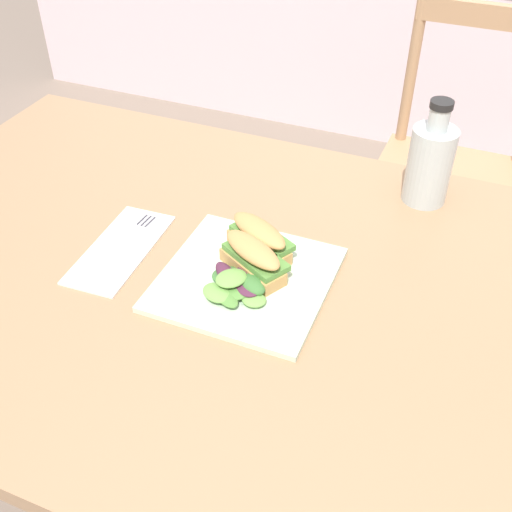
{
  "coord_description": "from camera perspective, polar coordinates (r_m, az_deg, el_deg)",
  "views": [
    {
      "loc": [
        0.23,
        -0.55,
        1.38
      ],
      "look_at": [
        -0.06,
        0.15,
        0.76
      ],
      "focal_mm": 43.77,
      "sensor_mm": 36.0,
      "label": 1
    }
  ],
  "objects": [
    {
      "name": "sandwich_half_front",
      "position": [
        0.94,
        -0.26,
        -0.14
      ],
      "size": [
        0.12,
        0.1,
        0.06
      ],
      "color": "tan",
      "rests_on": "plate_lunch"
    },
    {
      "name": "sandwich_half_back",
      "position": [
        0.98,
        0.32,
        1.65
      ],
      "size": [
        0.12,
        0.1,
        0.06
      ],
      "color": "tan",
      "rests_on": "plate_lunch"
    },
    {
      "name": "fork_on_napkin",
      "position": [
        1.05,
        -11.77,
        1.35
      ],
      "size": [
        0.03,
        0.19,
        0.0
      ],
      "color": "silver",
      "rests_on": "napkin_folded"
    },
    {
      "name": "napkin_folded",
      "position": [
        1.04,
        -12.28,
        0.66
      ],
      "size": [
        0.1,
        0.22,
        0.0
      ],
      "primitive_type": "cube",
      "rotation": [
        0.0,
        0.0,
        0.05
      ],
      "color": "silver",
      "rests_on": "dining_table"
    },
    {
      "name": "bottle_cold_brew",
      "position": [
        1.14,
        15.54,
        7.83
      ],
      "size": [
        0.08,
        0.08,
        0.19
      ],
      "color": "black",
      "rests_on": "dining_table"
    },
    {
      "name": "plate_lunch",
      "position": [
        0.95,
        -0.92,
        -2.11
      ],
      "size": [
        0.25,
        0.25,
        0.01
      ],
      "primitive_type": "cube",
      "color": "beige",
      "rests_on": "dining_table"
    },
    {
      "name": "salad_mixed_greens",
      "position": [
        0.92,
        -1.6,
        -2.44
      ],
      "size": [
        0.11,
        0.11,
        0.03
      ],
      "color": "#3D7033",
      "rests_on": "plate_lunch"
    },
    {
      "name": "dining_table",
      "position": [
        1.05,
        -1.53,
        -6.85
      ],
      "size": [
        1.35,
        0.85,
        0.74
      ],
      "color": "#997551",
      "rests_on": "ground"
    },
    {
      "name": "chair_wooden_far",
      "position": [
        1.85,
        17.23,
        7.33
      ],
      "size": [
        0.41,
        0.41,
        0.87
      ],
      "color": "tan",
      "rests_on": "ground"
    }
  ]
}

